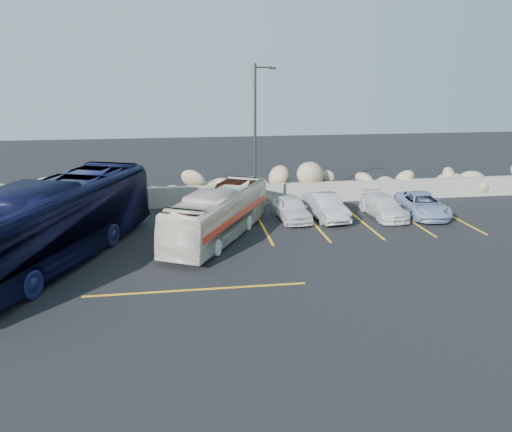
{
  "coord_description": "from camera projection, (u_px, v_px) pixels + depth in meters",
  "views": [
    {
      "loc": [
        -1.32,
        -16.46,
        7.51
      ],
      "look_at": [
        1.73,
        4.0,
        1.58
      ],
      "focal_mm": 35.0,
      "sensor_mm": 36.0,
      "label": 1
    }
  ],
  "objects": [
    {
      "name": "ground",
      "position": [
        225.0,
        290.0,
        17.91
      ],
      "size": [
        90.0,
        90.0,
        0.0
      ],
      "primitive_type": "plane",
      "color": "black",
      "rests_on": "ground"
    },
    {
      "name": "seawall",
      "position": [
        207.0,
        196.0,
        29.15
      ],
      "size": [
        60.0,
        0.4,
        1.2
      ],
      "primitive_type": "cube",
      "color": "gray",
      "rests_on": "ground"
    },
    {
      "name": "riprap_pile",
      "position": [
        205.0,
        180.0,
        30.1
      ],
      "size": [
        54.0,
        2.8,
        2.6
      ],
      "primitive_type": null,
      "color": "tan",
      "rests_on": "ground"
    },
    {
      "name": "parking_lines",
      "position": [
        311.0,
        236.0,
        23.86
      ],
      "size": [
        18.16,
        9.36,
        0.01
      ],
      "color": "#F1AC1C",
      "rests_on": "ground"
    },
    {
      "name": "lamppost",
      "position": [
        256.0,
        137.0,
        26.12
      ],
      "size": [
        1.14,
        0.18,
        8.0
      ],
      "color": "#2C2A27",
      "rests_on": "ground"
    },
    {
      "name": "vintage_bus",
      "position": [
        218.0,
        214.0,
        23.31
      ],
      "size": [
        5.67,
        8.39,
        2.35
      ],
      "primitive_type": "imported",
      "rotation": [
        0.0,
        0.0,
        -0.48
      ],
      "color": "silver",
      "rests_on": "ground"
    },
    {
      "name": "tour_coach",
      "position": [
        51.0,
        223.0,
        20.09
      ],
      "size": [
        7.12,
        12.45,
        3.41
      ],
      "primitive_type": "imported",
      "rotation": [
        0.0,
        0.0,
        -0.37
      ],
      "color": "#0F1234",
      "rests_on": "ground"
    },
    {
      "name": "car_a",
      "position": [
        292.0,
        208.0,
        26.39
      ],
      "size": [
        1.71,
        3.74,
        1.24
      ],
      "primitive_type": "imported",
      "rotation": [
        0.0,
        0.0,
        0.07
      ],
      "color": "silver",
      "rests_on": "ground"
    },
    {
      "name": "car_b",
      "position": [
        325.0,
        207.0,
        26.62
      ],
      "size": [
        1.78,
        4.09,
        1.31
      ],
      "primitive_type": "imported",
      "rotation": [
        0.0,
        0.0,
        0.1
      ],
      "color": "#B5B5BA",
      "rests_on": "ground"
    },
    {
      "name": "car_c",
      "position": [
        383.0,
        207.0,
        26.95
      ],
      "size": [
        1.75,
        4.01,
        1.15
      ],
      "primitive_type": "imported",
      "rotation": [
        0.0,
        0.0,
        0.04
      ],
      "color": "silver",
      "rests_on": "ground"
    },
    {
      "name": "car_d",
      "position": [
        422.0,
        205.0,
        27.21
      ],
      "size": [
        2.47,
        4.58,
        1.22
      ],
      "primitive_type": "imported",
      "rotation": [
        0.0,
        0.0,
        -0.1
      ],
      "color": "#889AC1",
      "rests_on": "ground"
    }
  ]
}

